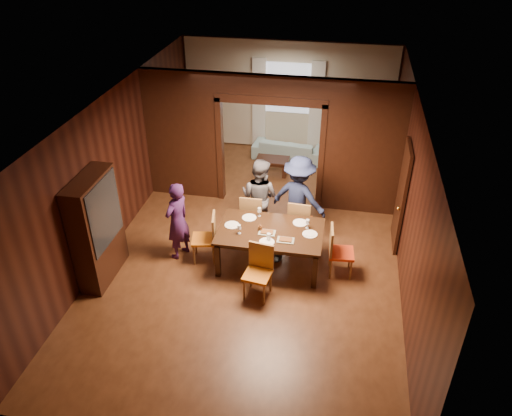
% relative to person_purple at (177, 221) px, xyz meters
% --- Properties ---
extents(floor, '(9.00, 9.00, 0.00)m').
position_rel_person_purple_xyz_m(floor, '(1.36, 0.68, -0.78)').
color(floor, '#4B2815').
rests_on(floor, ground).
extents(ceiling, '(5.50, 9.00, 0.02)m').
position_rel_person_purple_xyz_m(ceiling, '(1.36, 0.68, 2.12)').
color(ceiling, silver).
rests_on(ceiling, room_walls).
extents(room_walls, '(5.52, 9.01, 2.90)m').
position_rel_person_purple_xyz_m(room_walls, '(1.36, 2.57, 0.73)').
color(room_walls, black).
rests_on(room_walls, floor).
extents(person_purple, '(0.57, 0.67, 1.56)m').
position_rel_person_purple_xyz_m(person_purple, '(0.00, 0.00, 0.00)').
color(person_purple, '#3D1A4D').
rests_on(person_purple, floor).
extents(person_grey, '(0.95, 0.84, 1.64)m').
position_rel_person_purple_xyz_m(person_grey, '(1.35, 1.06, 0.04)').
color(person_grey, '#505057').
rests_on(person_grey, floor).
extents(person_navy, '(1.28, 0.99, 1.74)m').
position_rel_person_purple_xyz_m(person_navy, '(2.13, 1.10, 0.09)').
color(person_navy, '#1C2548').
rests_on(person_navy, floor).
extents(sofa, '(1.88, 0.90, 0.53)m').
position_rel_person_purple_xyz_m(sofa, '(1.49, 4.53, -0.51)').
color(sofa, '#9BC4CA').
rests_on(sofa, floor).
extents(serving_bowl, '(0.31, 0.31, 0.08)m').
position_rel_person_purple_xyz_m(serving_bowl, '(1.80, 0.18, 0.02)').
color(serving_bowl, black).
rests_on(serving_bowl, dining_table).
extents(dining_table, '(1.90, 1.18, 0.76)m').
position_rel_person_purple_xyz_m(dining_table, '(1.74, 0.04, -0.40)').
color(dining_table, black).
rests_on(dining_table, floor).
extents(coffee_table, '(0.80, 0.50, 0.40)m').
position_rel_person_purple_xyz_m(coffee_table, '(1.22, 3.62, -0.58)').
color(coffee_table, black).
rests_on(coffee_table, floor).
extents(chair_left, '(0.52, 0.52, 0.97)m').
position_rel_person_purple_xyz_m(chair_left, '(0.50, -0.03, -0.29)').
color(chair_left, orange).
rests_on(chair_left, floor).
extents(chair_right, '(0.47, 0.47, 0.97)m').
position_rel_person_purple_xyz_m(chair_right, '(3.04, 0.01, -0.29)').
color(chair_right, red).
rests_on(chair_right, floor).
extents(chair_far_l, '(0.44, 0.44, 0.97)m').
position_rel_person_purple_xyz_m(chair_far_l, '(1.24, 0.93, -0.29)').
color(chair_far_l, '#F05616').
rests_on(chair_far_l, floor).
extents(chair_far_r, '(0.46, 0.46, 0.97)m').
position_rel_person_purple_xyz_m(chair_far_r, '(2.20, 0.89, -0.29)').
color(chair_far_r, '#DC5214').
rests_on(chair_far_r, floor).
extents(chair_near, '(0.50, 0.50, 0.97)m').
position_rel_person_purple_xyz_m(chair_near, '(1.67, -0.87, -0.29)').
color(chair_near, orange).
rests_on(chair_near, floor).
extents(hutch, '(0.40, 1.20, 2.00)m').
position_rel_person_purple_xyz_m(hutch, '(-1.17, -0.82, 0.22)').
color(hutch, black).
rests_on(hutch, floor).
extents(door_right, '(0.06, 0.90, 2.10)m').
position_rel_person_purple_xyz_m(door_right, '(4.06, 1.18, 0.27)').
color(door_right, black).
rests_on(door_right, floor).
extents(window_far, '(1.20, 0.03, 1.30)m').
position_rel_person_purple_xyz_m(window_far, '(1.36, 5.12, 0.92)').
color(window_far, silver).
rests_on(window_far, back_wall).
extents(curtain_left, '(0.35, 0.06, 2.40)m').
position_rel_person_purple_xyz_m(curtain_left, '(0.61, 5.08, 0.47)').
color(curtain_left, white).
rests_on(curtain_left, back_wall).
extents(curtain_right, '(0.35, 0.06, 2.40)m').
position_rel_person_purple_xyz_m(curtain_right, '(2.11, 5.08, 0.47)').
color(curtain_right, white).
rests_on(curtain_right, back_wall).
extents(plate_left, '(0.27, 0.27, 0.01)m').
position_rel_person_purple_xyz_m(plate_left, '(1.02, 0.07, -0.01)').
color(plate_left, silver).
rests_on(plate_left, dining_table).
extents(plate_far_l, '(0.27, 0.27, 0.01)m').
position_rel_person_purple_xyz_m(plate_far_l, '(1.28, 0.37, -0.01)').
color(plate_far_l, white).
rests_on(plate_far_l, dining_table).
extents(plate_far_r, '(0.27, 0.27, 0.01)m').
position_rel_person_purple_xyz_m(plate_far_r, '(2.24, 0.37, -0.01)').
color(plate_far_r, white).
rests_on(plate_far_r, dining_table).
extents(plate_right, '(0.27, 0.27, 0.01)m').
position_rel_person_purple_xyz_m(plate_right, '(2.45, 0.04, -0.01)').
color(plate_right, white).
rests_on(plate_right, dining_table).
extents(plate_near, '(0.27, 0.27, 0.01)m').
position_rel_person_purple_xyz_m(plate_near, '(1.74, -0.33, -0.01)').
color(plate_near, white).
rests_on(plate_near, dining_table).
extents(platter_a, '(0.30, 0.20, 0.04)m').
position_rel_person_purple_xyz_m(platter_a, '(1.69, -0.05, -0.00)').
color(platter_a, gray).
rests_on(platter_a, dining_table).
extents(platter_b, '(0.30, 0.20, 0.04)m').
position_rel_person_purple_xyz_m(platter_b, '(2.05, -0.22, -0.00)').
color(platter_b, gray).
rests_on(platter_b, dining_table).
extents(wineglass_left, '(0.08, 0.08, 0.18)m').
position_rel_person_purple_xyz_m(wineglass_left, '(1.21, -0.16, 0.07)').
color(wineglass_left, silver).
rests_on(wineglass_left, dining_table).
extents(wineglass_far, '(0.08, 0.08, 0.18)m').
position_rel_person_purple_xyz_m(wineglass_far, '(1.46, 0.47, 0.07)').
color(wineglass_far, silver).
rests_on(wineglass_far, dining_table).
extents(wineglass_right, '(0.08, 0.08, 0.18)m').
position_rel_person_purple_xyz_m(wineglass_right, '(2.39, 0.24, 0.07)').
color(wineglass_right, white).
rests_on(wineglass_right, dining_table).
extents(tumbler, '(0.07, 0.07, 0.14)m').
position_rel_person_purple_xyz_m(tumbler, '(1.76, -0.26, 0.05)').
color(tumbler, white).
rests_on(tumbler, dining_table).
extents(condiment_jar, '(0.08, 0.08, 0.11)m').
position_rel_person_purple_xyz_m(condiment_jar, '(1.56, 0.01, 0.04)').
color(condiment_jar, '#4D2911').
rests_on(condiment_jar, dining_table).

